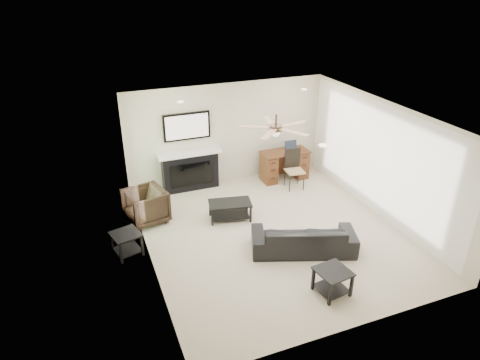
{
  "coord_description": "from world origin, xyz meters",
  "views": [
    {
      "loc": [
        -3.33,
        -6.61,
        4.82
      ],
      "look_at": [
        -0.56,
        0.47,
        1.11
      ],
      "focal_mm": 32.0,
      "sensor_mm": 36.0,
      "label": 1
    }
  ],
  "objects_px": {
    "fireplace_unit": "(189,153)",
    "desk": "(284,165)",
    "coffee_table": "(230,211)",
    "sofa": "(303,237)",
    "armchair": "(146,206)"
  },
  "relations": [
    {
      "from": "fireplace_unit",
      "to": "desk",
      "type": "bearing_deg",
      "value": -7.42
    },
    {
      "from": "coffee_table",
      "to": "fireplace_unit",
      "type": "height_order",
      "value": "fireplace_unit"
    },
    {
      "from": "sofa",
      "to": "desk",
      "type": "xyz_separation_m",
      "value": [
        1.08,
        2.97,
        0.09
      ]
    },
    {
      "from": "desk",
      "to": "armchair",
      "type": "bearing_deg",
      "value": -167.44
    },
    {
      "from": "armchair",
      "to": "coffee_table",
      "type": "height_order",
      "value": "armchair"
    },
    {
      "from": "armchair",
      "to": "sofa",
      "type": "bearing_deg",
      "value": 37.38
    },
    {
      "from": "armchair",
      "to": "fireplace_unit",
      "type": "distance_m",
      "value": 1.82
    },
    {
      "from": "armchair",
      "to": "fireplace_unit",
      "type": "xyz_separation_m",
      "value": [
        1.3,
        1.13,
        0.58
      ]
    },
    {
      "from": "armchair",
      "to": "desk",
      "type": "height_order",
      "value": "desk"
    },
    {
      "from": "fireplace_unit",
      "to": "desk",
      "type": "relative_size",
      "value": 1.57
    },
    {
      "from": "fireplace_unit",
      "to": "desk",
      "type": "distance_m",
      "value": 2.47
    },
    {
      "from": "coffee_table",
      "to": "desk",
      "type": "xyz_separation_m",
      "value": [
        1.98,
        1.37,
        0.18
      ]
    },
    {
      "from": "sofa",
      "to": "coffee_table",
      "type": "relative_size",
      "value": 2.18
    },
    {
      "from": "fireplace_unit",
      "to": "armchair",
      "type": "bearing_deg",
      "value": -138.95
    },
    {
      "from": "sofa",
      "to": "fireplace_unit",
      "type": "distance_m",
      "value": 3.59
    }
  ]
}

